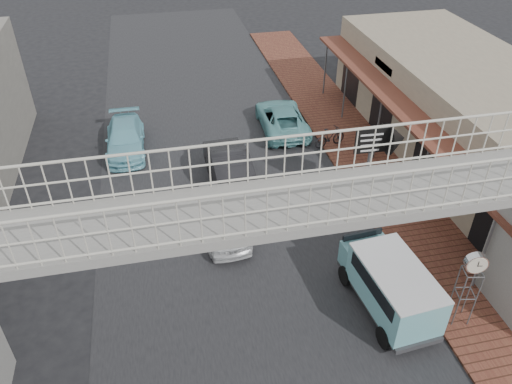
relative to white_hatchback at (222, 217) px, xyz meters
name	(u,v)px	position (x,y,z in m)	size (l,w,h in m)	color
ground	(244,256)	(0.50, -1.49, -0.65)	(120.00, 120.00, 0.00)	black
road_strip	(244,256)	(0.50, -1.49, -0.64)	(10.00, 60.00, 0.01)	black
sidewalk	(383,184)	(7.00, 1.51, -0.60)	(3.00, 40.00, 0.10)	brown
shophouse_row	(478,120)	(11.47, 2.51, 1.36)	(7.20, 18.00, 4.00)	gray
footbridge	(274,270)	(0.50, -5.49, 2.53)	(16.40, 2.40, 6.34)	gray
white_hatchback	(222,217)	(0.00, 0.00, 0.00)	(1.53, 3.79, 1.29)	silver
dark_sedan	(231,172)	(0.82, 2.73, 0.09)	(1.56, 4.48, 1.48)	black
angkot_curb	(282,118)	(4.09, 7.09, -0.02)	(2.08, 4.51, 1.25)	#66AEB1
angkot_far	(125,139)	(-3.40, 6.69, -0.04)	(1.69, 4.17, 1.21)	#7ECBDB
angkot_van	(391,282)	(4.31, -4.71, 0.49)	(1.96, 3.79, 1.80)	black
motorcycle_near	(374,137)	(7.77, 4.38, -0.04)	(0.67, 1.92, 1.01)	black
motorcycle_far	(330,137)	(5.80, 4.88, -0.07)	(0.45, 1.60, 0.96)	black
street_clock	(475,266)	(6.18, -5.59, 1.60)	(0.66, 0.58, 2.58)	#59595B
arrow_sign	(393,140)	(6.51, 0.51, 2.13)	(1.93, 1.22, 3.32)	#59595B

